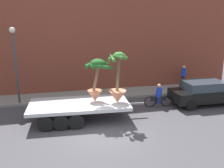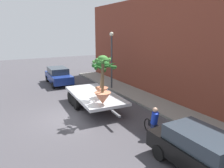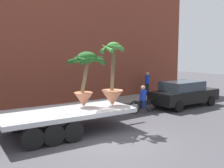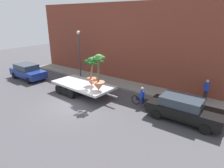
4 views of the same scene
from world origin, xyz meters
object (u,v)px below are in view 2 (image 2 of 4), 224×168
(parked_car, at_px, (205,153))
(cyclist, at_px, (154,124))
(flatbed_trailer, at_px, (93,96))
(potted_palm_middle, at_px, (103,86))
(potted_palm_rear, at_px, (103,76))
(trailing_car, at_px, (58,75))
(street_lamp, at_px, (112,53))

(parked_car, bearing_deg, cyclist, 174.98)
(flatbed_trailer, xyz_separation_m, parked_car, (8.47, 0.63, 0.06))
(potted_palm_middle, relative_size, cyclist, 1.53)
(potted_palm_rear, distance_m, trailing_car, 9.02)
(cyclist, bearing_deg, potted_palm_rear, -168.90)
(potted_palm_rear, bearing_deg, trailing_car, -177.20)
(flatbed_trailer, distance_m, street_lamp, 5.28)
(flatbed_trailer, xyz_separation_m, cyclist, (5.36, 0.90, -0.10))
(flatbed_trailer, distance_m, trailing_car, 7.62)
(potted_palm_middle, relative_size, trailing_car, 0.63)
(trailing_car, bearing_deg, cyclist, 5.45)
(potted_palm_middle, relative_size, street_lamp, 0.58)
(cyclist, height_order, parked_car, parked_car)
(cyclist, bearing_deg, street_lamp, 164.86)
(potted_palm_middle, bearing_deg, potted_palm_rear, 154.18)
(parked_car, bearing_deg, flatbed_trailer, -175.74)
(flatbed_trailer, height_order, parked_car, parked_car)
(flatbed_trailer, relative_size, cyclist, 3.55)
(street_lamp, bearing_deg, parked_car, -12.54)
(potted_palm_rear, relative_size, potted_palm_middle, 0.85)
(flatbed_trailer, relative_size, street_lamp, 1.35)
(trailing_car, bearing_deg, flatbed_trailer, 2.51)
(trailing_car, bearing_deg, potted_palm_rear, 2.80)
(cyclist, bearing_deg, potted_palm_middle, -156.60)
(cyclist, bearing_deg, trailing_car, -174.55)
(flatbed_trailer, bearing_deg, potted_palm_middle, -9.97)
(flatbed_trailer, relative_size, trailing_car, 1.47)
(parked_car, xyz_separation_m, trailing_car, (-16.08, -0.96, -0.00))
(trailing_car, height_order, street_lamp, street_lamp)
(potted_palm_rear, relative_size, street_lamp, 0.50)
(flatbed_trailer, relative_size, parked_car, 1.42)
(flatbed_trailer, distance_m, cyclist, 5.44)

